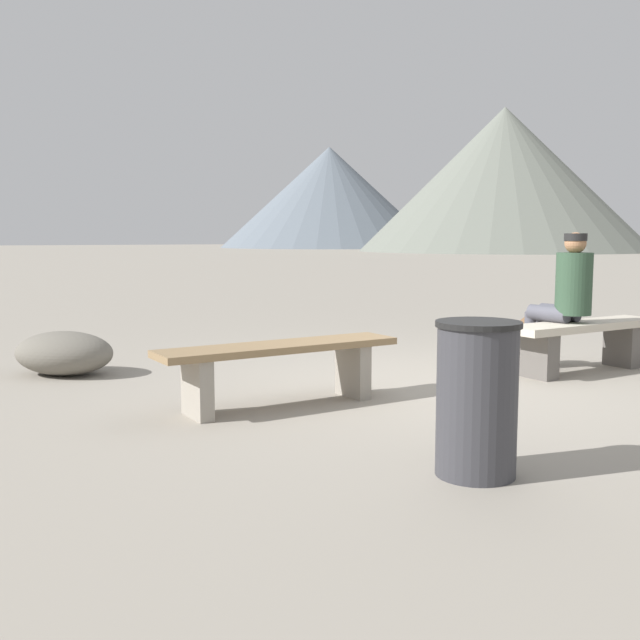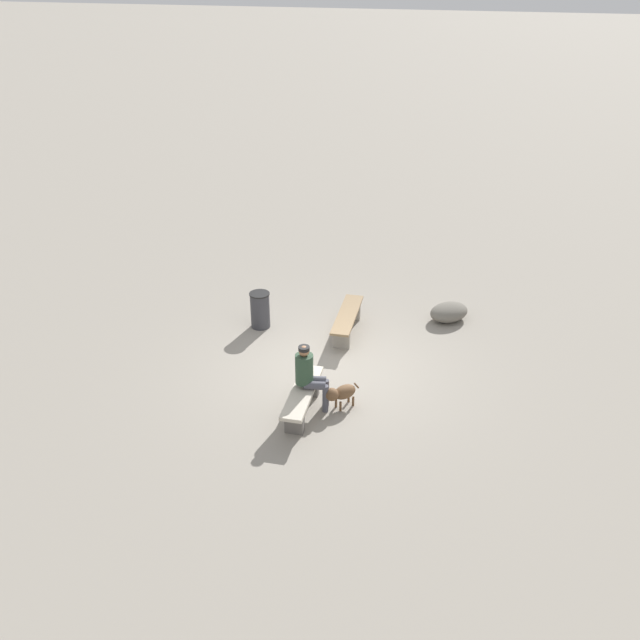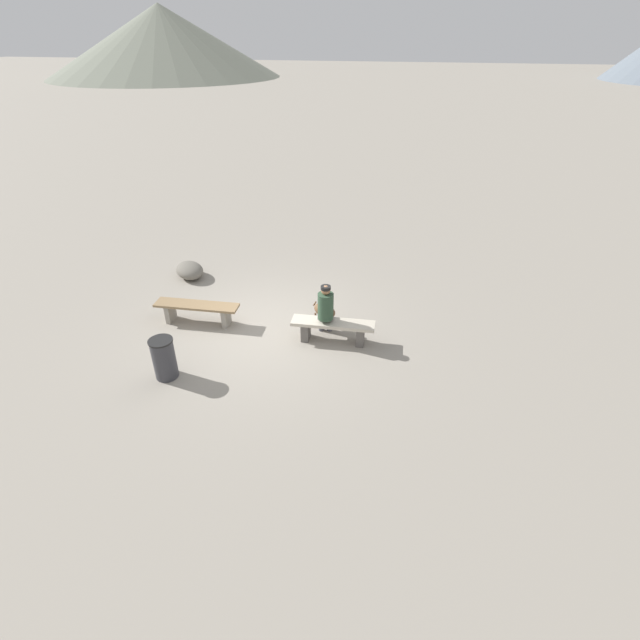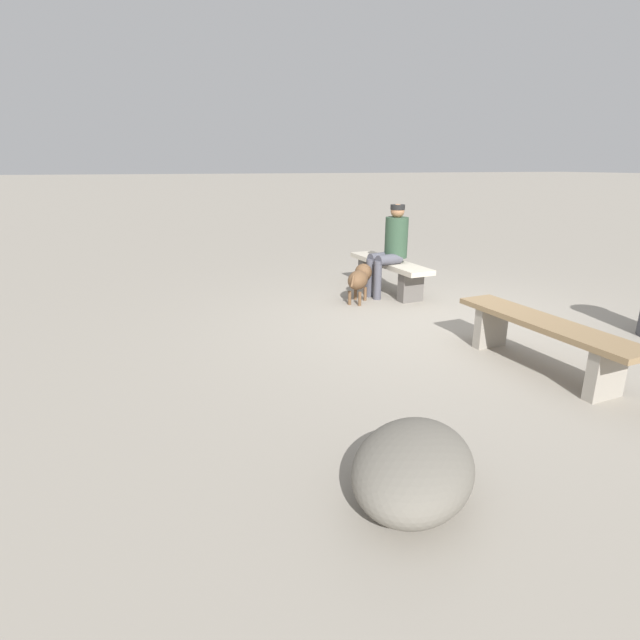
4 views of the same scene
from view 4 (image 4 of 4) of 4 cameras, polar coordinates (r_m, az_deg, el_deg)
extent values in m
cube|color=gray|center=(6.07, 13.78, -0.59)|extent=(210.00, 210.00, 0.06)
cube|color=gray|center=(4.57, 30.34, -5.45)|extent=(0.13, 0.36, 0.42)
cube|color=gray|center=(5.37, 19.26, -0.78)|extent=(0.13, 0.36, 0.42)
cube|color=#8C704C|center=(4.87, 24.69, -0.33)|extent=(1.89, 0.54, 0.05)
cube|color=#605B56|center=(6.89, 10.50, 3.79)|extent=(0.18, 0.34, 0.40)
cube|color=#605B56|center=(7.85, 5.77, 5.67)|extent=(0.18, 0.34, 0.40)
cube|color=beige|center=(7.32, 8.06, 6.59)|extent=(1.75, 0.52, 0.07)
cylinder|color=#2D4733|center=(7.12, 8.87, 9.46)|extent=(0.32, 0.32, 0.57)
sphere|color=#A3704C|center=(7.08, 9.02, 12.42)|extent=(0.19, 0.19, 0.19)
cylinder|color=black|center=(7.08, 9.04, 12.85)|extent=(0.20, 0.20, 0.07)
cylinder|color=#4C4C56|center=(7.11, 7.11, 7.22)|extent=(0.23, 0.41, 0.15)
cylinder|color=#4C4C56|center=(7.05, 5.81, 4.90)|extent=(0.11, 0.11, 0.55)
cylinder|color=#4C4C56|center=(6.98, 8.04, 6.98)|extent=(0.23, 0.41, 0.15)
cylinder|color=#4C4C56|center=(6.91, 6.72, 4.62)|extent=(0.11, 0.11, 0.55)
ellipsoid|color=brown|center=(6.70, 4.43, 4.66)|extent=(0.51, 0.48, 0.26)
sphere|color=brown|center=(6.96, 5.07, 5.56)|extent=(0.24, 0.24, 0.24)
cylinder|color=brown|center=(6.91, 4.14, 3.15)|extent=(0.04, 0.04, 0.19)
cylinder|color=brown|center=(6.87, 5.27, 3.05)|extent=(0.04, 0.04, 0.19)
cylinder|color=brown|center=(6.64, 3.47, 2.58)|extent=(0.04, 0.04, 0.19)
cylinder|color=brown|center=(6.60, 4.64, 2.47)|extent=(0.04, 0.04, 0.19)
cylinder|color=brown|center=(6.45, 3.81, 4.51)|extent=(0.11, 0.10, 0.15)
ellipsoid|color=#6B665B|center=(2.90, 10.80, -16.52)|extent=(1.13, 1.12, 0.40)
camera|label=1|loc=(8.31, 62.79, 4.29)|focal=41.14mm
camera|label=2|loc=(16.71, -22.22, 35.51)|focal=37.92mm
camera|label=3|loc=(14.45, 39.71, 29.18)|focal=26.40mm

